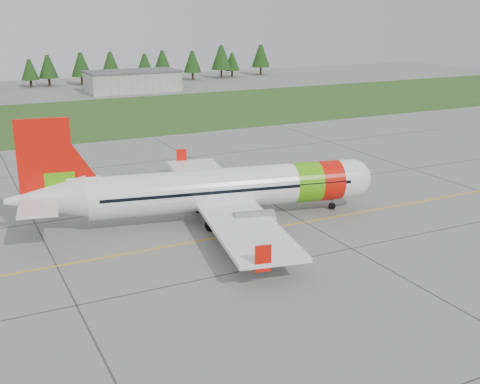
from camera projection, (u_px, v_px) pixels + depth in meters
ground at (255, 268)px, 50.93m from camera, size 320.00×320.00×0.00m
aircraft at (218, 189)px, 61.87m from camera, size 37.61×35.15×11.48m
follow_me_car at (271, 232)px, 54.12m from camera, size 1.54×1.72×3.72m
grass_strip at (65, 119)px, 121.18m from camera, size 320.00×50.00×0.03m
taxi_guideline at (216, 238)px, 57.78m from camera, size 120.00×0.25×0.02m
hangar_east at (133, 82)px, 161.95m from camera, size 24.00×12.00×5.20m
treeline at (24, 70)px, 167.71m from camera, size 160.00×8.00×10.00m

